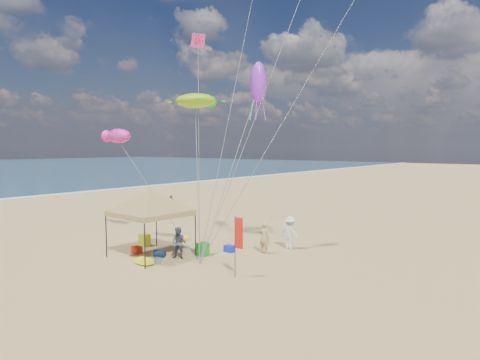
{
  "coord_description": "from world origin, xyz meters",
  "views": [
    {
      "loc": [
        13.55,
        -13.77,
        5.7
      ],
      "look_at": [
        0.0,
        3.0,
        4.0
      ],
      "focal_mm": 31.37,
      "sensor_mm": 36.0,
      "label": 1
    }
  ],
  "objects_px": {
    "feather_flag": "(238,237)",
    "chair_yellow": "(145,240)",
    "canopy_tent": "(150,192)",
    "person_near_c": "(290,233)",
    "cooler_red": "(137,250)",
    "cooler_blue": "(229,249)",
    "person_far_a": "(171,205)",
    "person_near_b": "(179,243)",
    "beach_cart": "(144,261)",
    "chair_green": "(203,249)",
    "person_near_a": "(264,238)"
  },
  "relations": [
    {
      "from": "canopy_tent",
      "to": "chair_yellow",
      "type": "xyz_separation_m",
      "value": [
        -2.09,
        1.2,
        -3.02
      ]
    },
    {
      "from": "chair_yellow",
      "to": "person_near_a",
      "type": "relative_size",
      "value": 0.41
    },
    {
      "from": "canopy_tent",
      "to": "cooler_red",
      "type": "relative_size",
      "value": 12.16
    },
    {
      "from": "person_near_a",
      "to": "cooler_red",
      "type": "bearing_deg",
      "value": 37.67
    },
    {
      "from": "person_near_a",
      "to": "person_far_a",
      "type": "distance_m",
      "value": 14.75
    },
    {
      "from": "cooler_red",
      "to": "person_far_a",
      "type": "xyz_separation_m",
      "value": [
        -8.3,
        9.85,
        0.64
      ]
    },
    {
      "from": "person_near_b",
      "to": "person_near_c",
      "type": "relative_size",
      "value": 0.89
    },
    {
      "from": "beach_cart",
      "to": "person_far_a",
      "type": "xyz_separation_m",
      "value": [
        -10.4,
        11.01,
        0.63
      ]
    },
    {
      "from": "cooler_blue",
      "to": "beach_cart",
      "type": "xyz_separation_m",
      "value": [
        -1.61,
        -4.49,
        0.01
      ]
    },
    {
      "from": "feather_flag",
      "to": "beach_cart",
      "type": "xyz_separation_m",
      "value": [
        -4.81,
        -1.32,
        -1.63
      ]
    },
    {
      "from": "beach_cart",
      "to": "canopy_tent",
      "type": "bearing_deg",
      "value": 127.99
    },
    {
      "from": "cooler_blue",
      "to": "person_near_a",
      "type": "bearing_deg",
      "value": 29.98
    },
    {
      "from": "canopy_tent",
      "to": "person_near_c",
      "type": "relative_size",
      "value": 3.57
    },
    {
      "from": "person_near_a",
      "to": "chair_green",
      "type": "bearing_deg",
      "value": 46.41
    },
    {
      "from": "chair_green",
      "to": "person_near_a",
      "type": "relative_size",
      "value": 0.41
    },
    {
      "from": "cooler_blue",
      "to": "person_near_c",
      "type": "xyz_separation_m",
      "value": [
        2.17,
        2.67,
        0.73
      ]
    },
    {
      "from": "canopy_tent",
      "to": "person_far_a",
      "type": "relative_size",
      "value": 3.96
    },
    {
      "from": "canopy_tent",
      "to": "person_near_a",
      "type": "bearing_deg",
      "value": 44.48
    },
    {
      "from": "chair_yellow",
      "to": "person_near_a",
      "type": "bearing_deg",
      "value": 25.09
    },
    {
      "from": "cooler_blue",
      "to": "person_near_a",
      "type": "height_order",
      "value": "person_near_a"
    },
    {
      "from": "feather_flag",
      "to": "cooler_red",
      "type": "relative_size",
      "value": 5.03
    },
    {
      "from": "chair_green",
      "to": "person_near_c",
      "type": "distance_m",
      "value": 5.01
    },
    {
      "from": "canopy_tent",
      "to": "person_near_c",
      "type": "bearing_deg",
      "value": 51.01
    },
    {
      "from": "cooler_blue",
      "to": "beach_cart",
      "type": "height_order",
      "value": "cooler_blue"
    },
    {
      "from": "beach_cart",
      "to": "person_near_a",
      "type": "relative_size",
      "value": 0.52
    },
    {
      "from": "person_near_c",
      "to": "person_far_a",
      "type": "bearing_deg",
      "value": -8.64
    },
    {
      "from": "cooler_red",
      "to": "chair_yellow",
      "type": "bearing_deg",
      "value": 126.94
    },
    {
      "from": "cooler_blue",
      "to": "person_near_c",
      "type": "bearing_deg",
      "value": 50.94
    },
    {
      "from": "canopy_tent",
      "to": "person_far_a",
      "type": "height_order",
      "value": "canopy_tent"
    },
    {
      "from": "person_near_c",
      "to": "person_near_a",
      "type": "bearing_deg",
      "value": 79.62
    },
    {
      "from": "feather_flag",
      "to": "person_near_a",
      "type": "xyz_separation_m",
      "value": [
        -1.55,
        4.12,
        -0.97
      ]
    },
    {
      "from": "cooler_blue",
      "to": "chair_yellow",
      "type": "bearing_deg",
      "value": -156.73
    },
    {
      "from": "cooler_red",
      "to": "canopy_tent",
      "type": "bearing_deg",
      "value": 5.59
    },
    {
      "from": "person_near_b",
      "to": "feather_flag",
      "type": "bearing_deg",
      "value": -30.47
    },
    {
      "from": "cooler_blue",
      "to": "person_near_a",
      "type": "distance_m",
      "value": 2.01
    },
    {
      "from": "person_near_b",
      "to": "person_far_a",
      "type": "height_order",
      "value": "person_far_a"
    },
    {
      "from": "beach_cart",
      "to": "person_far_a",
      "type": "relative_size",
      "value": 0.54
    },
    {
      "from": "feather_flag",
      "to": "chair_yellow",
      "type": "distance_m",
      "value": 8.11
    },
    {
      "from": "cooler_blue",
      "to": "chair_green",
      "type": "xyz_separation_m",
      "value": [
        -0.58,
        -1.47,
        0.16
      ]
    },
    {
      "from": "person_far_a",
      "to": "person_near_c",
      "type": "bearing_deg",
      "value": -85.49
    },
    {
      "from": "canopy_tent",
      "to": "beach_cart",
      "type": "xyz_separation_m",
      "value": [
        0.99,
        -1.27,
        -3.17
      ]
    },
    {
      "from": "cooler_red",
      "to": "beach_cart",
      "type": "height_order",
      "value": "cooler_red"
    },
    {
      "from": "person_near_a",
      "to": "person_near_b",
      "type": "bearing_deg",
      "value": 51.66
    },
    {
      "from": "chair_yellow",
      "to": "person_near_a",
      "type": "height_order",
      "value": "person_near_a"
    },
    {
      "from": "cooler_red",
      "to": "person_far_a",
      "type": "bearing_deg",
      "value": 130.12
    },
    {
      "from": "feather_flag",
      "to": "chair_yellow",
      "type": "relative_size",
      "value": 3.88
    },
    {
      "from": "canopy_tent",
      "to": "person_far_a",
      "type": "distance_m",
      "value": 13.78
    },
    {
      "from": "person_near_a",
      "to": "person_near_c",
      "type": "relative_size",
      "value": 0.93
    },
    {
      "from": "beach_cart",
      "to": "person_near_b",
      "type": "height_order",
      "value": "person_near_b"
    },
    {
      "from": "canopy_tent",
      "to": "person_near_a",
      "type": "distance_m",
      "value": 6.47
    }
  ]
}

